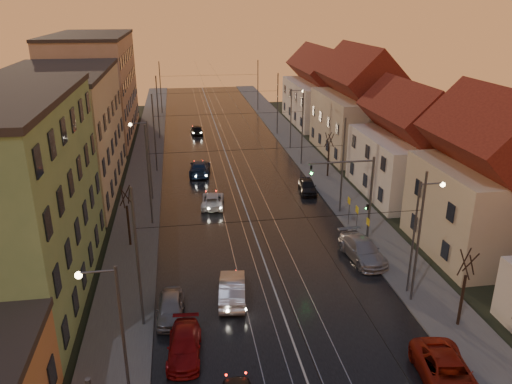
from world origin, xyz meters
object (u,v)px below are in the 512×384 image
parked_right_0 (448,375)px  parked_left_3 (171,308)px  street_lamp_1 (419,227)px  parked_right_2 (307,186)px  driving_car_1 (232,289)px  parked_right_1 (362,250)px  street_lamp_2 (146,153)px  driving_car_2 (213,200)px  driving_car_4 (197,130)px  parked_left_2 (184,345)px  traffic_light_mast (359,189)px  street_lamp_3 (293,113)px  street_lamp_0 (115,329)px  driving_car_3 (200,168)px

parked_right_0 → parked_left_3: bearing=156.5°
street_lamp_1 → parked_right_2: street_lamp_1 is taller
driving_car_1 → parked_right_1: (10.41, 3.96, 0.00)m
street_lamp_2 → parked_right_2: 16.58m
driving_car_2 → driving_car_4: (-0.22, 28.67, 0.07)m
parked_left_3 → parked_left_2: bearing=-75.9°
traffic_light_mast → driving_car_4: 39.92m
parked_right_1 → driving_car_4: bearing=99.0°
parked_right_2 → parked_left_3: bearing=-117.9°
parked_right_2 → street_lamp_2: bearing=-174.4°
driving_car_1 → driving_car_4: driving_car_1 is taller
traffic_light_mast → parked_right_1: size_ratio=1.33×
parked_left_2 → parked_right_2: (13.13, 23.73, 0.05)m
driving_car_4 → parked_left_2: (-2.97, -50.20, -0.04)m
street_lamp_2 → driving_car_2: street_lamp_2 is taller
parked_right_1 → parked_right_2: parked_right_1 is taller
street_lamp_3 → driving_car_2: bearing=-123.1°
street_lamp_2 → driving_car_4: (5.88, 26.11, -4.20)m
driving_car_4 → parked_left_2: bearing=83.1°
driving_car_1 → street_lamp_0: bearing=62.7°
street_lamp_1 → driving_car_2: 21.65m
street_lamp_1 → driving_car_3: (-12.84, 27.32, -4.10)m
parked_left_3 → parked_right_2: (13.89, 19.98, 0.00)m
street_lamp_1 → street_lamp_3: size_ratio=1.00×
street_lamp_1 → driving_car_3: 30.46m
driving_car_2 → driving_car_4: size_ratio=1.11×
street_lamp_0 → parked_left_3: (2.15, 7.66, -4.19)m
driving_car_4 → parked_right_1: (10.69, -41.07, 0.10)m
driving_car_1 → parked_left_2: bearing=64.7°
driving_car_1 → driving_car_2: (-0.06, 16.36, -0.16)m
driving_car_1 → parked_left_3: driving_car_1 is taller
driving_car_2 → parked_right_1: bearing=136.9°
traffic_light_mast → driving_car_1: bearing=-147.7°
street_lamp_2 → driving_car_1: 20.32m
traffic_light_mast → parked_right_0: size_ratio=1.31×
parked_right_0 → parked_right_2: size_ratio=1.34×
street_lamp_3 → traffic_light_mast: bearing=-92.3°
street_lamp_3 → parked_left_2: street_lamp_3 is taller
street_lamp_3 → driving_car_2: (-12.11, -18.56, -4.26)m
street_lamp_0 → traffic_light_mast: (17.10, 16.00, -0.29)m
street_lamp_2 → parked_right_1: (16.57, -14.96, -4.10)m
parked_left_2 → parked_right_1: parked_right_1 is taller
traffic_light_mast → parked_left_3: (-14.95, -8.34, -3.90)m
driving_car_4 → parked_right_0: 55.70m
driving_car_2 → parked_left_2: (-3.20, -21.53, 0.02)m
street_lamp_1 → traffic_light_mast: street_lamp_1 is taller
driving_car_4 → parked_right_2: (10.16, -26.48, 0.01)m
parked_left_2 → driving_car_2: bearing=85.9°
parked_right_2 → driving_car_4: bearing=117.9°
traffic_light_mast → driving_car_3: bearing=121.2°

